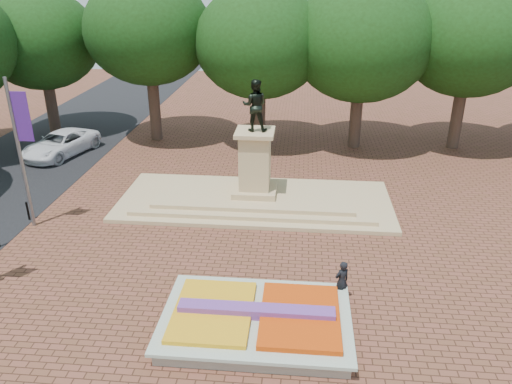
{
  "coord_description": "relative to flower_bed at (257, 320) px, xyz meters",
  "views": [
    {
      "loc": [
        2.26,
        -15.43,
        11.03
      ],
      "look_at": [
        0.39,
        4.43,
        2.2
      ],
      "focal_mm": 35.0,
      "sensor_mm": 36.0,
      "label": 1
    }
  ],
  "objects": [
    {
      "name": "ground",
      "position": [
        -1.03,
        2.0,
        -0.38
      ],
      "size": [
        90.0,
        90.0,
        0.0
      ],
      "primitive_type": "plane",
      "color": "brown",
      "rests_on": "ground"
    },
    {
      "name": "flower_bed",
      "position": [
        0.0,
        0.0,
        0.0
      ],
      "size": [
        6.3,
        4.3,
        0.91
      ],
      "color": "gray",
      "rests_on": "ground"
    },
    {
      "name": "monument",
      "position": [
        -1.03,
        10.0,
        0.5
      ],
      "size": [
        14.0,
        6.0,
        6.4
      ],
      "color": "tan",
      "rests_on": "ground"
    },
    {
      "name": "tree_row_back",
      "position": [
        1.31,
        20.0,
        6.29
      ],
      "size": [
        44.8,
        8.8,
        10.43
      ],
      "color": "#3C2920",
      "rests_on": "ground"
    },
    {
      "name": "van",
      "position": [
        -14.34,
        16.18,
        0.39
      ],
      "size": [
        4.0,
        6.01,
        1.53
      ],
      "primitive_type": "imported",
      "rotation": [
        0.0,
        0.0,
        -0.29
      ],
      "color": "white",
      "rests_on": "ground"
    },
    {
      "name": "pedestrian",
      "position": [
        2.89,
        1.91,
        0.44
      ],
      "size": [
        0.71,
        0.64,
        1.63
      ],
      "primitive_type": "imported",
      "rotation": [
        0.0,
        0.0,
        3.69
      ],
      "color": "black",
      "rests_on": "ground"
    }
  ]
}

